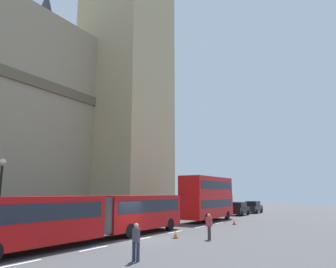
% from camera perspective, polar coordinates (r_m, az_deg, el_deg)
% --- Properties ---
extents(ground_plane, '(160.00, 160.00, 0.00)m').
position_cam_1_polar(ground_plane, '(22.69, -5.33, -18.27)').
color(ground_plane, '#424244').
extents(lane_centre_marking, '(29.80, 0.16, 0.01)m').
position_cam_1_polar(lane_centre_marking, '(23.02, -4.69, -18.16)').
color(lane_centre_marking, silver).
rests_on(lane_centre_marking, ground_plane).
extents(articulated_bus, '(18.58, 2.54, 2.90)m').
position_cam_1_polar(articulated_bus, '(22.19, -12.86, -13.70)').
color(articulated_bus, '#B20F0F').
rests_on(articulated_bus, ground_plane).
extents(double_decker_bus, '(9.55, 2.54, 4.90)m').
position_cam_1_polar(double_decker_bus, '(37.34, 7.08, -11.02)').
color(double_decker_bus, red).
rests_on(double_decker_bus, ground_plane).
extents(sedan_lead, '(4.40, 1.86, 1.85)m').
position_cam_1_polar(sedan_lead, '(47.59, 12.57, -12.90)').
color(sedan_lead, black).
rests_on(sedan_lead, ground_plane).
extents(sedan_trailing, '(4.40, 1.86, 1.85)m').
position_cam_1_polar(sedan_trailing, '(53.71, 15.03, -12.50)').
color(sedan_trailing, black).
rests_on(sedan_trailing, ground_plane).
extents(traffic_cone_west, '(0.36, 0.36, 0.58)m').
position_cam_1_polar(traffic_cone_west, '(23.18, 1.34, -17.44)').
color(traffic_cone_west, black).
rests_on(traffic_cone_west, ground_plane).
extents(traffic_cone_middle, '(0.36, 0.36, 0.58)m').
position_cam_1_polar(traffic_cone_middle, '(33.52, 11.74, -15.10)').
color(traffic_cone_middle, black).
rests_on(traffic_cone_middle, ground_plane).
extents(street_lamp, '(0.44, 0.44, 5.27)m').
position_cam_1_polar(street_lamp, '(23.19, -27.88, -9.37)').
color(street_lamp, black).
rests_on(street_lamp, ground_plane).
extents(pedestrian_near_cones, '(0.45, 0.35, 1.69)m').
position_cam_1_polar(pedestrian_near_cones, '(15.61, -5.72, -18.42)').
color(pedestrian_near_cones, '#262D4C').
rests_on(pedestrian_near_cones, ground_plane).
extents(pedestrian_by_kerb, '(0.36, 0.42, 1.69)m').
position_cam_1_polar(pedestrian_by_kerb, '(22.72, 7.36, -15.90)').
color(pedestrian_by_kerb, '#333333').
rests_on(pedestrian_by_kerb, ground_plane).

